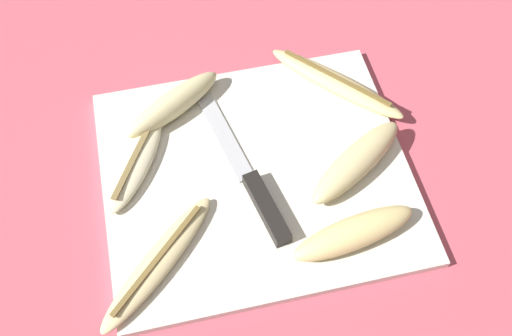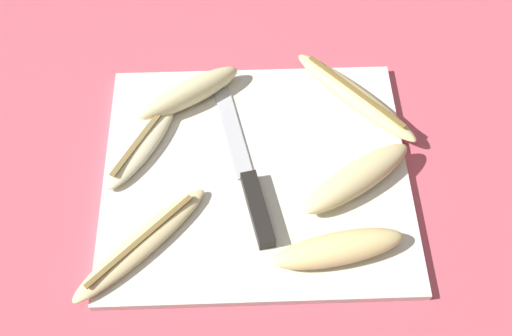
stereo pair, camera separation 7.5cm
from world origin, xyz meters
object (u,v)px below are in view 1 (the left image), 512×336
(banana_soft_right, at_px, (173,104))
(banana_golden_short, at_px, (354,233))
(knife, at_px, (255,192))
(banana_mellow_near, at_px, (357,161))
(banana_spotted_left, at_px, (336,83))
(banana_ripe_center, at_px, (158,262))
(banana_bright_far, at_px, (135,163))

(banana_soft_right, bearing_deg, banana_golden_short, -52.66)
(knife, relative_size, banana_soft_right, 1.66)
(knife, height_order, banana_golden_short, banana_golden_short)
(banana_golden_short, relative_size, banana_mellow_near, 1.01)
(banana_spotted_left, distance_m, banana_soft_right, 0.22)
(knife, xyz_separation_m, banana_ripe_center, (-0.13, -0.07, 0.00))
(banana_golden_short, distance_m, banana_soft_right, 0.29)
(banana_golden_short, height_order, banana_soft_right, banana_soft_right)
(banana_spotted_left, bearing_deg, banana_soft_right, 178.08)
(banana_spotted_left, xyz_separation_m, banana_bright_far, (-0.29, -0.07, -0.00))
(banana_mellow_near, bearing_deg, banana_soft_right, 146.45)
(banana_ripe_center, xyz_separation_m, banana_mellow_near, (0.26, 0.08, 0.01))
(knife, relative_size, banana_spotted_left, 1.40)
(banana_golden_short, bearing_deg, banana_soft_right, 127.34)
(banana_bright_far, bearing_deg, banana_soft_right, 50.72)
(knife, relative_size, banana_bright_far, 1.62)
(banana_soft_right, relative_size, banana_mellow_near, 0.94)
(banana_golden_short, bearing_deg, banana_bright_far, 146.66)
(banana_soft_right, distance_m, banana_ripe_center, 0.22)
(banana_soft_right, xyz_separation_m, banana_ripe_center, (-0.05, -0.22, -0.01))
(banana_golden_short, xyz_separation_m, banana_mellow_near, (0.03, 0.09, 0.00))
(knife, height_order, banana_mellow_near, banana_mellow_near)
(banana_golden_short, height_order, banana_mellow_near, banana_mellow_near)
(banana_mellow_near, bearing_deg, knife, -175.90)
(banana_spotted_left, relative_size, banana_golden_short, 1.10)
(banana_ripe_center, bearing_deg, knife, 27.27)
(knife, relative_size, banana_mellow_near, 1.56)
(knife, distance_m, banana_bright_far, 0.16)
(knife, bearing_deg, banana_bright_far, 140.15)
(banana_ripe_center, height_order, banana_bright_far, same)
(banana_soft_right, bearing_deg, banana_spotted_left, -1.92)
(banana_spotted_left, height_order, banana_mellow_near, banana_mellow_near)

